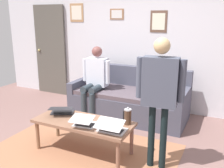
% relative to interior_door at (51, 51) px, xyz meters
% --- Properties ---
extents(ground_plane, '(7.68, 7.68, 0.00)m').
position_rel_interior_door_xyz_m(ground_plane, '(-2.28, 2.11, -1.02)').
color(ground_plane, '#7C5A56').
extents(area_rug, '(2.49, 1.75, 0.01)m').
position_rel_interior_door_xyz_m(area_rug, '(-2.14, 2.12, -1.02)').
color(area_rug, '#9A6446').
rests_on(area_rug, ground_plane).
extents(back_wall, '(7.04, 0.11, 2.70)m').
position_rel_interior_door_xyz_m(back_wall, '(-2.28, -0.09, 0.33)').
color(back_wall, silver).
rests_on(back_wall, ground_plane).
extents(interior_door, '(0.82, 0.09, 2.05)m').
position_rel_interior_door_xyz_m(interior_door, '(0.00, 0.00, 0.00)').
color(interior_door, '#544F47').
rests_on(interior_door, ground_plane).
extents(couch, '(2.08, 0.91, 0.88)m').
position_rel_interior_door_xyz_m(couch, '(-2.22, 0.55, -0.72)').
color(couch, '#464757').
rests_on(couch, ground_plane).
extents(coffee_table, '(1.35, 0.55, 0.45)m').
position_rel_interior_door_xyz_m(coffee_table, '(-2.14, 2.02, -0.62)').
color(coffee_table, '#865D46').
rests_on(coffee_table, ground_plane).
extents(laptop_left, '(0.32, 0.35, 0.14)m').
position_rel_interior_door_xyz_m(laptop_left, '(-2.23, 2.15, -0.53)').
color(laptop_left, silver).
rests_on(laptop_left, coffee_table).
extents(laptop_center, '(0.43, 0.42, 0.12)m').
position_rel_interior_door_xyz_m(laptop_center, '(-1.73, 1.93, -0.53)').
color(laptop_center, '#28282D').
rests_on(laptop_center, coffee_table).
extents(laptop_right, '(0.35, 0.32, 0.16)m').
position_rel_interior_door_xyz_m(laptop_right, '(-2.62, 2.14, -0.53)').
color(laptop_right, silver).
rests_on(laptop_right, coffee_table).
extents(french_press, '(0.11, 0.09, 0.24)m').
position_rel_interior_door_xyz_m(french_press, '(-2.72, 1.85, -0.47)').
color(french_press, '#4C3323').
rests_on(french_press, coffee_table).
extents(person_standing, '(0.57, 0.21, 1.59)m').
position_rel_interior_door_xyz_m(person_standing, '(-3.14, 1.94, -0.01)').
color(person_standing, black).
rests_on(person_standing, ground_plane).
extents(person_seated, '(0.55, 0.51, 1.28)m').
position_rel_interior_door_xyz_m(person_seated, '(-1.63, 0.78, -0.30)').
color(person_seated, '#2E3941').
rests_on(person_seated, ground_plane).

